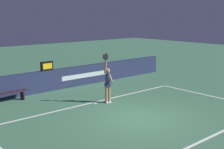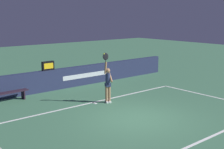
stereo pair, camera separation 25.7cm
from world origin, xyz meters
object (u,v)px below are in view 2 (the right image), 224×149
object	(u,v)px
tennis_player	(108,82)
courtside_bench_near	(10,94)
speed_display	(48,66)
tennis_ball	(104,54)

from	to	relation	value
tennis_player	courtside_bench_near	distance (m)	4.66
speed_display	tennis_ball	size ratio (longest dim) A/B	10.63
speed_display	courtside_bench_near	world-z (taller)	speed_display
speed_display	tennis_ball	world-z (taller)	tennis_ball
speed_display	courtside_bench_near	size ratio (longest dim) A/B	0.38
tennis_ball	courtside_bench_near	size ratio (longest dim) A/B	0.04
tennis_player	courtside_bench_near	world-z (taller)	tennis_player
speed_display	courtside_bench_near	distance (m)	2.69
tennis_ball	speed_display	bearing A→B (deg)	102.19
tennis_player	tennis_ball	xyz separation A→B (m)	(-0.21, -0.00, 1.33)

